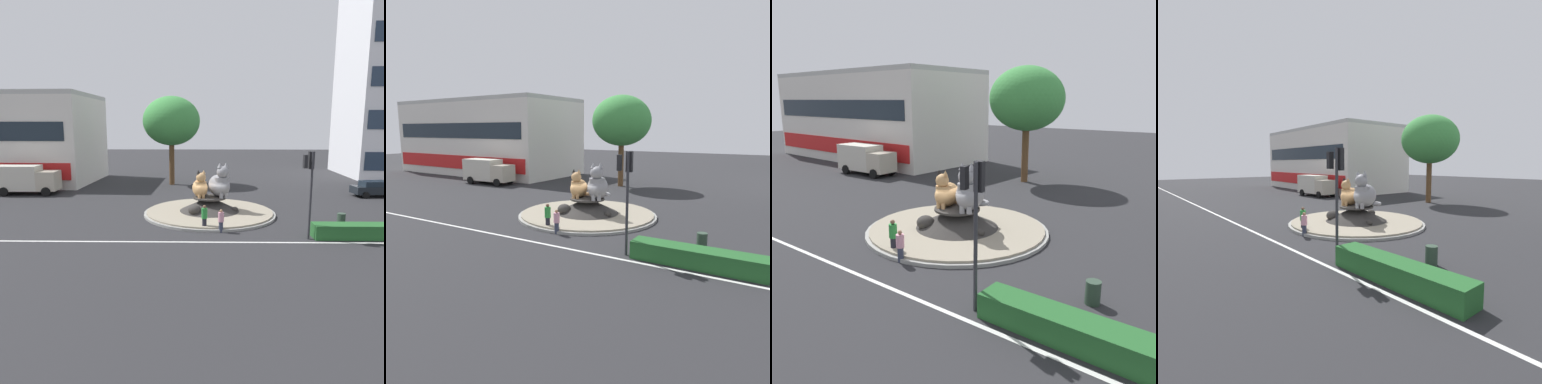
% 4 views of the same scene
% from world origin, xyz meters
% --- Properties ---
extents(ground_plane, '(160.00, 160.00, 0.00)m').
position_xyz_m(ground_plane, '(0.00, 0.00, 0.00)').
color(ground_plane, '#28282B').
extents(lane_centreline, '(112.00, 0.20, 0.01)m').
position_xyz_m(lane_centreline, '(0.00, -7.04, 0.00)').
color(lane_centreline, silver).
rests_on(lane_centreline, ground).
extents(roundabout_island, '(10.26, 10.26, 1.41)m').
position_xyz_m(roundabout_island, '(-0.02, -0.01, 0.48)').
color(roundabout_island, gray).
rests_on(roundabout_island, ground).
extents(cat_statue_calico, '(1.47, 2.31, 2.16)m').
position_xyz_m(cat_statue_calico, '(-0.73, -0.07, 2.20)').
color(cat_statue_calico, tan).
rests_on(cat_statue_calico, roundabout_island).
extents(cat_statue_grey, '(2.26, 3.10, 2.72)m').
position_xyz_m(cat_statue_grey, '(0.81, 0.08, 2.40)').
color(cat_statue_grey, gray).
rests_on(cat_statue_grey, roundabout_island).
extents(traffic_light_mast, '(0.71, 0.58, 5.37)m').
position_xyz_m(traffic_light_mast, '(5.82, -6.24, 3.92)').
color(traffic_light_mast, '#2D2D33').
rests_on(traffic_light_mast, ground).
extents(shophouse_block, '(26.75, 13.31, 10.64)m').
position_xyz_m(shophouse_block, '(-26.95, 17.18, 5.32)').
color(shophouse_block, silver).
rests_on(shophouse_block, ground).
extents(clipped_hedge_strip, '(6.30, 1.20, 0.90)m').
position_xyz_m(clipped_hedge_strip, '(9.41, -6.08, 0.45)').
color(clipped_hedge_strip, '#235B28').
rests_on(clipped_hedge_strip, ground).
extents(broadleaf_tree_behind_island, '(6.61, 6.61, 10.24)m').
position_xyz_m(broadleaf_tree_behind_island, '(-4.01, 14.79, 7.39)').
color(broadleaf_tree_behind_island, brown).
rests_on(broadleaf_tree_behind_island, ground).
extents(pedestrian_pink_shirt, '(0.38, 0.38, 1.54)m').
position_xyz_m(pedestrian_pink_shirt, '(0.61, -4.95, 0.80)').
color(pedestrian_pink_shirt, '#33384C').
rests_on(pedestrian_pink_shirt, ground).
extents(pedestrian_green_shirt, '(0.40, 0.40, 1.71)m').
position_xyz_m(pedestrian_green_shirt, '(-0.46, -4.40, 0.89)').
color(pedestrian_green_shirt, black).
rests_on(pedestrian_green_shirt, ground).
extents(delivery_box_truck, '(6.35, 2.71, 2.93)m').
position_xyz_m(delivery_box_truck, '(-18.41, 8.24, 1.59)').
color(delivery_box_truck, '#B7AD99').
rests_on(delivery_box_truck, ground).
extents(litter_bin, '(0.56, 0.56, 0.90)m').
position_xyz_m(litter_bin, '(9.06, -3.29, 0.45)').
color(litter_bin, '#2D4233').
rests_on(litter_bin, ground).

